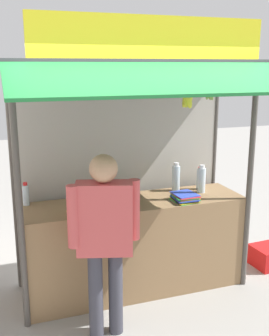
% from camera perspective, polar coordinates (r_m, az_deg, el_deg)
% --- Properties ---
extents(ground_plane, '(20.00, 20.00, 0.00)m').
position_cam_1_polar(ground_plane, '(4.66, 0.00, -16.13)').
color(ground_plane, gray).
extents(stall_counter, '(2.31, 0.62, 0.98)m').
position_cam_1_polar(stall_counter, '(4.44, 0.00, -10.62)').
color(stall_counter, olive).
rests_on(stall_counter, ground).
extents(stall_structure, '(2.51, 1.49, 2.74)m').
position_cam_1_polar(stall_structure, '(4.19, -0.50, 4.53)').
color(stall_structure, '#4C4742').
rests_on(stall_structure, ground).
extents(water_bottle_rear_center, '(0.09, 0.09, 0.32)m').
position_cam_1_polar(water_bottle_rear_center, '(4.59, 5.73, -1.33)').
color(water_bottle_rear_center, silver).
rests_on(water_bottle_rear_center, stall_counter).
extents(water_bottle_left, '(0.07, 0.07, 0.23)m').
position_cam_1_polar(water_bottle_left, '(4.24, -14.75, -3.56)').
color(water_bottle_left, silver).
rests_on(water_bottle_left, stall_counter).
extents(water_bottle_right, '(0.09, 0.09, 0.31)m').
position_cam_1_polar(water_bottle_right, '(4.56, 9.22, -1.59)').
color(water_bottle_right, silver).
rests_on(water_bottle_right, stall_counter).
extents(water_bottle_far_right, '(0.07, 0.07, 0.26)m').
position_cam_1_polar(water_bottle_far_right, '(4.68, 8.98, -1.49)').
color(water_bottle_far_right, silver).
rests_on(water_bottle_far_right, stall_counter).
extents(magazine_stack_far_left, '(0.26, 0.25, 0.10)m').
position_cam_1_polar(magazine_stack_far_left, '(4.17, -2.29, -4.27)').
color(magazine_stack_far_left, orange).
rests_on(magazine_stack_far_left, stall_counter).
extents(magazine_stack_back_right, '(0.23, 0.28, 0.05)m').
position_cam_1_polar(magazine_stack_back_right, '(3.88, -7.45, -6.18)').
color(magazine_stack_back_right, black).
rests_on(magazine_stack_back_right, stall_counter).
extents(magazine_stack_mid_left, '(0.26, 0.29, 0.08)m').
position_cam_1_polar(magazine_stack_mid_left, '(4.28, 6.95, -4.04)').
color(magazine_stack_mid_left, green).
rests_on(magazine_stack_mid_left, stall_counter).
extents(banana_bunch_rightmost, '(0.11, 0.11, 0.30)m').
position_cam_1_polar(banana_bunch_rightmost, '(3.81, 7.33, 9.40)').
color(banana_bunch_rightmost, '#332D23').
extents(banana_bunch_leftmost, '(0.10, 0.10, 0.23)m').
position_cam_1_polar(banana_bunch_leftmost, '(3.91, 10.34, 10.26)').
color(banana_bunch_leftmost, '#332D23').
extents(vendor_person, '(0.62, 0.32, 1.64)m').
position_cam_1_polar(vendor_person, '(3.52, -4.14, -8.58)').
color(vendor_person, '#383842').
rests_on(vendor_person, ground).
extents(plastic_crate, '(0.36, 0.36, 0.24)m').
position_cam_1_polar(plastic_crate, '(5.29, 17.88, -11.51)').
color(plastic_crate, red).
rests_on(plastic_crate, ground).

